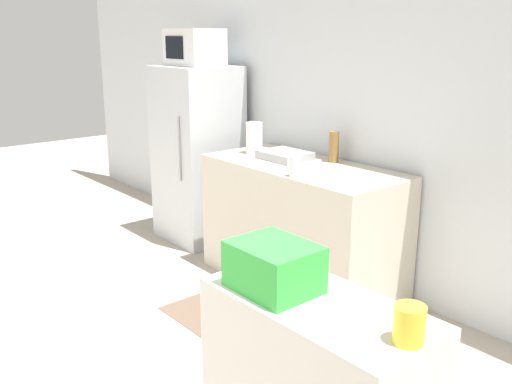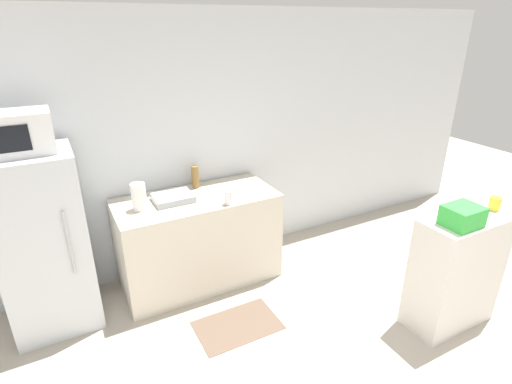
{
  "view_description": "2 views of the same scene",
  "coord_description": "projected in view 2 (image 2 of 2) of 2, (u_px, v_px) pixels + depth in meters",
  "views": [
    {
      "loc": [
        2.76,
        0.0,
        1.84
      ],
      "look_at": [
        0.15,
        2.21,
        0.88
      ],
      "focal_mm": 40.0,
      "sensor_mm": 36.0,
      "label": 1
    },
    {
      "loc": [
        -1.2,
        -0.49,
        2.46
      ],
      "look_at": [
        0.21,
        2.16,
        1.17
      ],
      "focal_mm": 28.0,
      "sensor_mm": 36.0,
      "label": 2
    }
  ],
  "objects": [
    {
      "name": "paper_towel_roll",
      "position": [
        139.0,
        197.0,
        3.51
      ],
      "size": [
        0.13,
        0.13,
        0.24
      ],
      "primitive_type": "cylinder",
      "color": "white",
      "rests_on": "counter"
    },
    {
      "name": "basket",
      "position": [
        462.0,
        216.0,
        3.04
      ],
      "size": [
        0.28,
        0.23,
        0.16
      ],
      "primitive_type": "cube",
      "color": "green",
      "rests_on": "shelf_cabinet"
    },
    {
      "name": "shelf_cabinet",
      "position": [
        455.0,
        272.0,
        3.38
      ],
      "size": [
        0.78,
        0.38,
        1.02
      ],
      "primitive_type": "cube",
      "color": "silver",
      "rests_on": "ground_plane"
    },
    {
      "name": "counter",
      "position": [
        199.0,
        239.0,
        3.97
      ],
      "size": [
        1.53,
        0.7,
        0.92
      ],
      "primitive_type": "cube",
      "color": "beige",
      "rests_on": "ground_plane"
    },
    {
      "name": "kitchen_rug",
      "position": [
        238.0,
        325.0,
        3.5
      ],
      "size": [
        0.72,
        0.47,
        0.01
      ],
      "primitive_type": "cube",
      "color": "brown",
      "rests_on": "ground_plane"
    },
    {
      "name": "bottle_short",
      "position": [
        228.0,
        198.0,
        3.63
      ],
      "size": [
        0.08,
        0.08,
        0.13
      ],
      "primitive_type": "cylinder",
      "color": "silver",
      "rests_on": "counter"
    },
    {
      "name": "sink_basin",
      "position": [
        173.0,
        198.0,
        3.71
      ],
      "size": [
        0.36,
        0.29,
        0.06
      ],
      "primitive_type": "cube",
      "color": "#9EA3A8",
      "rests_on": "counter"
    },
    {
      "name": "microwave",
      "position": [
        17.0,
        133.0,
        2.9
      ],
      "size": [
        0.47,
        0.35,
        0.31
      ],
      "color": "white",
      "rests_on": "refrigerator"
    },
    {
      "name": "refrigerator",
      "position": [
        44.0,
        244.0,
        3.27
      ],
      "size": [
        0.67,
        0.62,
        1.56
      ],
      "color": "silver",
      "rests_on": "ground_plane"
    },
    {
      "name": "wall_back",
      "position": [
        187.0,
        147.0,
        4.0
      ],
      "size": [
        8.0,
        0.06,
        2.6
      ],
      "primitive_type": "cube",
      "color": "silver",
      "rests_on": "ground_plane"
    },
    {
      "name": "jar",
      "position": [
        495.0,
        203.0,
        3.3
      ],
      "size": [
        0.09,
        0.09,
        0.11
      ],
      "primitive_type": "cylinder",
      "color": "yellow",
      "rests_on": "shelf_cabinet"
    },
    {
      "name": "bottle_tall",
      "position": [
        195.0,
        177.0,
        3.97
      ],
      "size": [
        0.07,
        0.07,
        0.23
      ],
      "primitive_type": "cylinder",
      "color": "olive",
      "rests_on": "counter"
    }
  ]
}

